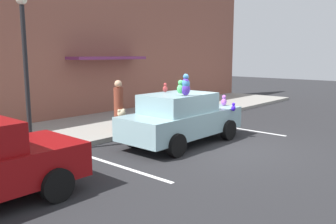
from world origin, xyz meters
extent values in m
plane|color=#262628|center=(0.00, 0.00, 0.00)|extent=(60.00, 60.00, 0.00)
cube|color=gray|center=(0.00, 5.00, 0.07)|extent=(24.00, 4.00, 0.15)
cube|color=brown|center=(0.00, 7.15, 3.20)|extent=(24.00, 0.30, 6.40)
cube|color=#722D5E|center=(1.15, 6.60, 2.55)|extent=(3.60, 1.10, 0.12)
cube|color=silver|center=(2.69, 1.00, 0.00)|extent=(0.12, 3.60, 0.01)
cube|color=silver|center=(-3.10, 1.00, 0.00)|extent=(0.12, 3.60, 0.01)
cube|color=#89B0B7|center=(-0.31, 1.23, 0.64)|extent=(4.14, 1.67, 0.68)
cube|color=#89B0B7|center=(-0.51, 1.23, 1.26)|extent=(2.15, 1.47, 0.56)
cylinder|color=black|center=(0.98, 2.06, 0.32)|extent=(0.64, 0.22, 0.64)
cylinder|color=black|center=(0.98, 0.39, 0.32)|extent=(0.64, 0.22, 0.64)
cylinder|color=black|center=(-1.59, 2.06, 0.32)|extent=(0.64, 0.22, 0.64)
cylinder|color=black|center=(-1.59, 0.39, 0.32)|extent=(0.64, 0.22, 0.64)
ellipsoid|color=teal|center=(-0.78, 0.74, 1.88)|extent=(0.25, 0.20, 0.30)
sphere|color=teal|center=(-0.78, 0.74, 2.08)|extent=(0.16, 0.16, 0.16)
ellipsoid|color=#B15ACD|center=(1.58, 0.97, 1.11)|extent=(0.21, 0.17, 0.25)
sphere|color=#B15ACD|center=(1.58, 0.97, 1.28)|extent=(0.13, 0.13, 0.13)
ellipsoid|color=#6422D0|center=(1.39, 1.62, 1.10)|extent=(0.20, 0.17, 0.24)
sphere|color=#6422D0|center=(1.39, 1.62, 1.27)|extent=(0.13, 0.13, 0.13)
ellipsoid|color=#4C2EA4|center=(-0.78, 0.74, 1.72)|extent=(0.28, 0.23, 0.33)
sphere|color=#4C2EA4|center=(-0.78, 0.74, 1.95)|extent=(0.18, 0.18, 0.18)
ellipsoid|color=#391AED|center=(1.14, 0.33, 1.01)|extent=(0.16, 0.13, 0.19)
sphere|color=#391AED|center=(1.14, 0.33, 1.14)|extent=(0.10, 0.10, 0.10)
ellipsoid|color=#4F9F14|center=(0.98, 1.52, 1.09)|extent=(0.18, 0.15, 0.22)
sphere|color=#4F9F14|center=(0.98, 1.52, 1.24)|extent=(0.12, 0.12, 0.12)
ellipsoid|color=blue|center=(1.11, 1.75, 1.10)|extent=(0.19, 0.16, 0.23)
sphere|color=blue|center=(1.11, 1.75, 1.26)|extent=(0.12, 0.12, 0.12)
ellipsoid|color=#A53636|center=(-0.48, 1.78, 1.65)|extent=(0.17, 0.14, 0.20)
sphere|color=#A53636|center=(-0.48, 1.78, 1.78)|extent=(0.11, 0.11, 0.11)
ellipsoid|color=#54DD70|center=(-0.88, 0.84, 1.74)|extent=(0.22, 0.18, 0.26)
sphere|color=#54DD70|center=(-0.88, 0.84, 1.92)|extent=(0.14, 0.14, 0.14)
ellipsoid|color=#1CDA1D|center=(0.53, 1.78, 1.08)|extent=(0.16, 0.13, 0.18)
sphere|color=#1CDA1D|center=(0.53, 1.78, 1.20)|extent=(0.10, 0.10, 0.10)
ellipsoid|color=#432F93|center=(0.88, 1.37, 1.09)|extent=(0.17, 0.14, 0.21)
sphere|color=#432F93|center=(0.88, 1.37, 1.23)|extent=(0.11, 0.11, 0.11)
cylinder|color=black|center=(-5.22, 1.93, 0.32)|extent=(0.64, 0.22, 0.64)
cylinder|color=black|center=(-5.22, 0.20, 0.32)|extent=(0.64, 0.22, 0.64)
ellipsoid|color=beige|center=(-0.84, 3.44, 0.39)|extent=(0.39, 0.33, 0.49)
sphere|color=beige|center=(-0.84, 3.44, 0.74)|extent=(0.28, 0.28, 0.28)
sphere|color=beige|center=(-0.94, 3.44, 0.84)|extent=(0.11, 0.11, 0.11)
sphere|color=beige|center=(-0.75, 3.44, 0.84)|extent=(0.11, 0.11, 0.11)
cylinder|color=black|center=(-4.03, 3.50, 2.05)|extent=(0.12, 0.12, 3.79)
cylinder|color=brown|center=(-0.79, 3.64, 0.87)|extent=(0.32, 0.32, 1.44)
sphere|color=tan|center=(-0.79, 3.64, 1.72)|extent=(0.25, 0.25, 0.25)
camera|label=1|loc=(-8.46, -5.41, 2.69)|focal=37.42mm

